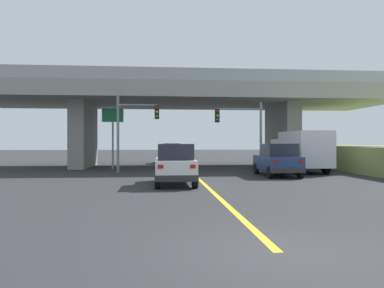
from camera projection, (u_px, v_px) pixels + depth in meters
The scene contains 10 objects.
ground at pixel (185, 167), 32.51m from camera, with size 160.00×160.00×0.00m, color #2B2B2D.
overpass_bridge at pixel (185, 103), 32.49m from camera, with size 35.19×10.77×7.59m.
lane_divider_stripe at pixel (205, 184), 18.47m from camera, with size 0.20×23.05×0.01m, color yellow.
suv_lead at pixel (175, 164), 18.38m from camera, with size 1.95×4.41×2.02m.
suv_crossing at pixel (277, 160), 23.13m from camera, with size 2.11×4.42×2.02m.
box_truck at pixel (301, 151), 26.44m from camera, with size 2.33×6.55×2.86m.
sedan_oncoming at pixel (171, 153), 38.00m from camera, with size 1.94×4.84×2.02m.
traffic_signal_nearside at pixel (244, 126), 26.80m from camera, with size 3.45×0.36×5.01m.
traffic_signal_farside at pixel (132, 124), 25.70m from camera, with size 2.93×0.36×5.40m.
highway_sign at pixel (113, 122), 28.77m from camera, with size 1.67×0.17×4.96m.
Camera 1 is at (-2.23, -6.82, 2.07)m, focal length 34.80 mm.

